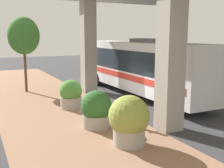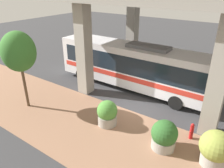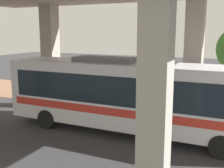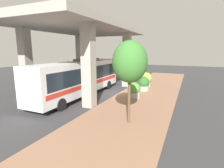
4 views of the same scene
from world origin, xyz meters
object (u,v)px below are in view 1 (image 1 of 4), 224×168
at_px(planter_middle, 96,110).
at_px(planter_back, 129,120).
at_px(planter_front, 71,95).
at_px(bus, 140,65).
at_px(fire_hydrant, 139,117).
at_px(street_tree_near, 24,36).

bearing_deg(planter_middle, planter_back, -83.57).
distance_m(planter_front, planter_middle, 3.61).
bearing_deg(planter_back, planter_front, 92.28).
height_order(bus, planter_back, bus).
relative_size(bus, fire_hydrant, 12.84).
height_order(planter_front, street_tree_near, street_tree_near).
height_order(fire_hydrant, planter_back, planter_back).
relative_size(fire_hydrant, planter_middle, 0.61).
height_order(fire_hydrant, planter_middle, planter_middle).
relative_size(planter_front, planter_back, 0.86).
xyz_separation_m(bus, fire_hydrant, (-3.66, -5.94, -1.54)).
bearing_deg(fire_hydrant, street_tree_near, 105.97).
relative_size(bus, street_tree_near, 2.43).
height_order(bus, planter_middle, bus).
bearing_deg(planter_front, street_tree_near, 103.81).
bearing_deg(planter_front, fire_hydrant, -71.36).
distance_m(planter_middle, street_tree_near, 10.01).
distance_m(bus, planter_middle, 7.33).
bearing_deg(planter_back, planter_middle, 96.43).
relative_size(fire_hydrant, street_tree_near, 0.19).
height_order(bus, planter_front, bus).
xyz_separation_m(bus, planter_back, (-4.97, -7.35, -1.10)).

